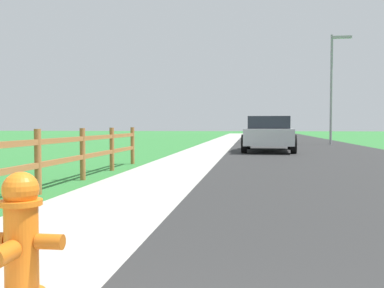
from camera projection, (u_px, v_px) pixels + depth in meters
The scene contains 9 objects.
ground_plane at pixel (234, 144), 26.01m from camera, with size 120.00×120.00×0.00m, color #317B36.
road_asphalt at pixel (292, 143), 27.53m from camera, with size 7.00×66.00×0.01m, color #2C2C2C.
curb_concrete at pixel (188, 143), 28.39m from camera, with size 6.00×66.00×0.01m, color #B3B1A7.
grass_verge at pixel (165, 143), 28.59m from camera, with size 5.00×66.00×0.00m, color #317B36.
fire_hydrant at pixel (20, 234), 2.88m from camera, with size 0.56×0.46×0.82m.
rail_fence at pixel (38, 157), 7.12m from camera, with size 0.11×11.51×1.06m.
parked_suv_silver at pixel (269, 133), 19.22m from camera, with size 2.30×5.01×1.49m.
parked_car_beige at pixel (265, 132), 29.10m from camera, with size 2.18×4.76×1.42m.
street_lamp at pixel (333, 79), 25.73m from camera, with size 1.17×0.20×6.32m.
Camera 1 is at (1.02, -1.08, 1.11)m, focal length 41.80 mm.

